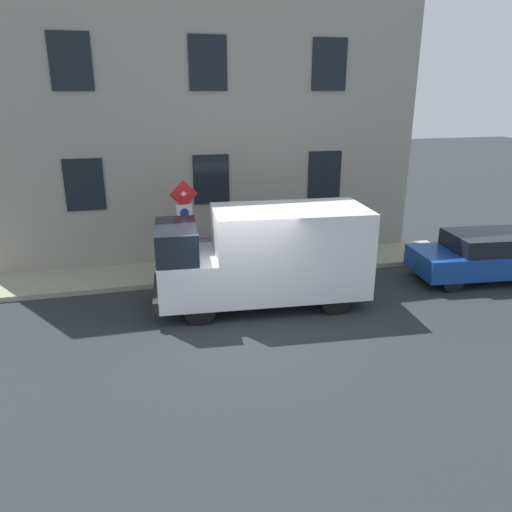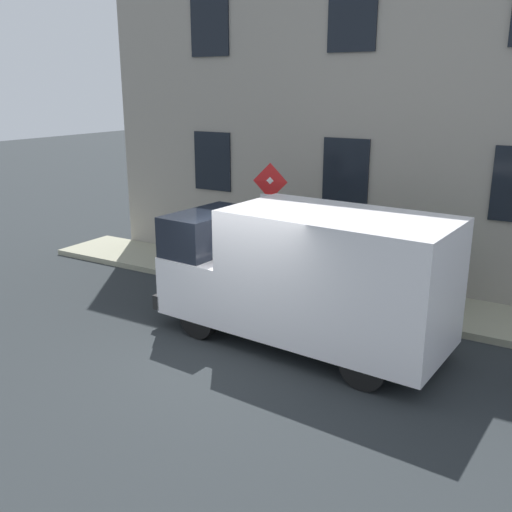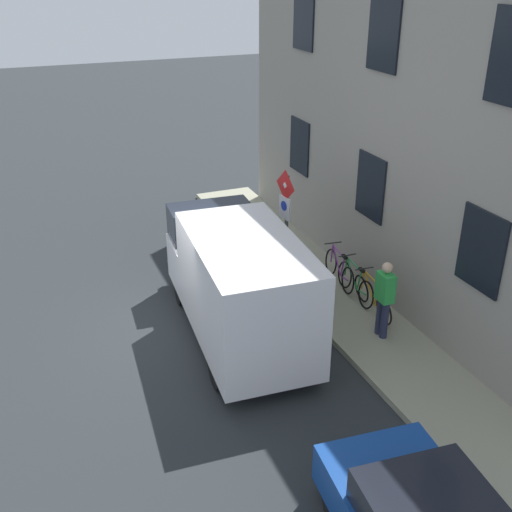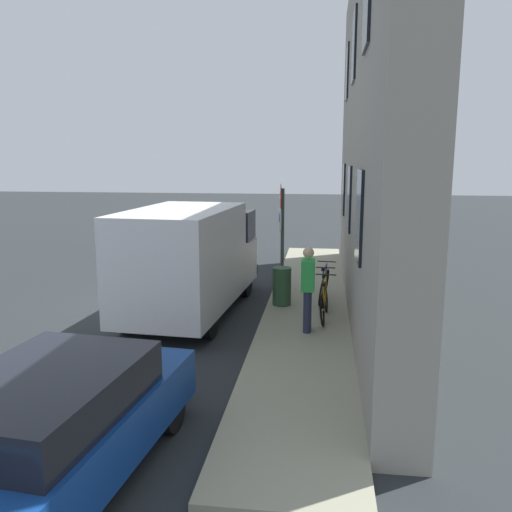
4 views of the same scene
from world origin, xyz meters
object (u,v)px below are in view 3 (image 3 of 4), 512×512
Objects in this scene: sign_post_stacked at (285,210)px; pedestrian at (384,297)px; bicycle_green at (355,283)px; delivery_van at (238,281)px; bicycle_purple at (339,269)px; litter_bin at (313,283)px; bicycle_orange at (372,297)px.

sign_post_stacked is 3.39m from pedestrian.
sign_post_stacked is 2.39m from bicycle_green.
bicycle_green is (3.05, 0.29, -0.82)m from delivery_van.
pedestrian reaches higher than bicycle_green.
bicycle_green is 1.77m from pedestrian.
delivery_van is at bearing 98.22° from bicycle_green.
sign_post_stacked is 1.58× the size of bicycle_green.
delivery_van is 3.18× the size of pedestrian.
bicycle_purple is 1.13m from litter_bin.
litter_bin is at bearing 110.13° from pedestrian.
sign_post_stacked is 1.58× the size of bicycle_orange.
bicycle_purple is at bearing 82.83° from pedestrian.
bicycle_purple is (0.00, 0.76, 0.00)m from bicycle_green.
bicycle_orange is at bearing 70.41° from pedestrian.
bicycle_green is 1.00× the size of bicycle_purple.
sign_post_stacked reaches higher than pedestrian.
delivery_van is (-1.92, -1.81, -0.63)m from sign_post_stacked.
bicycle_orange is 1.90× the size of litter_bin.
litter_bin reaches higher than bicycle_green.
bicycle_green is at bearing -53.27° from sign_post_stacked.
bicycle_orange is 1.00× the size of bicycle_green.
litter_bin reaches higher than bicycle_orange.
delivery_van reaches higher than bicycle_orange.
bicycle_purple is at bearing 27.92° from litter_bin.
bicycle_orange is at bearing -177.27° from bicycle_green.
litter_bin is (2.06, 0.52, -0.74)m from delivery_van.
pedestrian is at bearing 171.42° from bicycle_green.
sign_post_stacked is at bearing -42.44° from delivery_van.
delivery_van reaches higher than bicycle_purple.
bicycle_purple is 1.90× the size of litter_bin.
delivery_van reaches higher than litter_bin.
sign_post_stacked is at bearing 96.15° from litter_bin.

